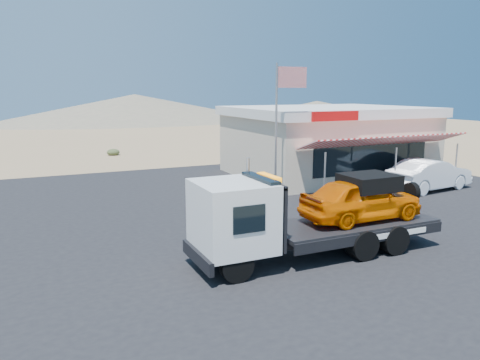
# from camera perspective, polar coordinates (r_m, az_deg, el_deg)

# --- Properties ---
(ground) EXTENTS (120.00, 120.00, 0.00)m
(ground) POSITION_cam_1_polar(r_m,az_deg,el_deg) (15.27, -3.10, -7.75)
(ground) COLOR #997C57
(ground) RESTS_ON ground
(asphalt_lot) EXTENTS (32.00, 24.00, 0.02)m
(asphalt_lot) POSITION_cam_1_polar(r_m,az_deg,el_deg) (18.65, -0.77, -4.22)
(asphalt_lot) COLOR black
(asphalt_lot) RESTS_ON ground
(tow_truck) EXTENTS (7.64, 2.27, 2.55)m
(tow_truck) POSITION_cam_1_polar(r_m,az_deg,el_deg) (13.95, 8.85, -3.78)
(tow_truck) COLOR black
(tow_truck) RESTS_ON asphalt_lot
(white_sedan) EXTENTS (4.84, 2.20, 1.54)m
(white_sedan) POSITION_cam_1_polar(r_m,az_deg,el_deg) (24.79, 22.11, 0.62)
(white_sedan) COLOR white
(white_sedan) RESTS_ON asphalt_lot
(jerky_store) EXTENTS (10.40, 9.97, 3.90)m
(jerky_store) POSITION_cam_1_polar(r_m,az_deg,el_deg) (27.58, 10.46, 4.75)
(jerky_store) COLOR beige
(jerky_store) RESTS_ON asphalt_lot
(flagpole) EXTENTS (1.55, 0.10, 6.00)m
(flagpole) POSITION_cam_1_polar(r_m,az_deg,el_deg) (20.69, 5.02, 7.80)
(flagpole) COLOR #99999E
(flagpole) RESTS_ON asphalt_lot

